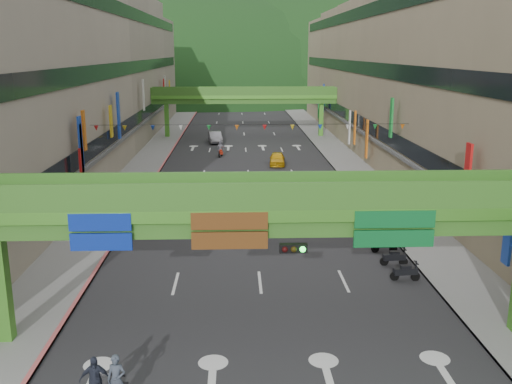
{
  "coord_description": "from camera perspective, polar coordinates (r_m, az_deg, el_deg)",
  "views": [
    {
      "loc": [
        -1.22,
        -16.34,
        12.02
      ],
      "look_at": [
        0.0,
        18.0,
        3.5
      ],
      "focal_mm": 40.0,
      "sensor_mm": 36.0,
      "label": 1
    }
  ],
  "objects": [
    {
      "name": "parked_scooter_row",
      "position": [
        35.82,
        12.72,
        -5.15
      ],
      "size": [
        1.6,
        9.36,
        1.08
      ],
      "color": "black",
      "rests_on": "ground"
    },
    {
      "name": "sidewalk_right",
      "position": [
        68.5,
        8.29,
        3.74
      ],
      "size": [
        4.0,
        140.0,
        0.15
      ],
      "primitive_type": "cube",
      "color": "gray",
      "rests_on": "ground"
    },
    {
      "name": "scooter_rider_left",
      "position": [
        21.08,
        -15.81,
        -18.01
      ],
      "size": [
        1.07,
        1.6,
        2.09
      ],
      "color": "#A09EA6",
      "rests_on": "ground"
    },
    {
      "name": "bunting_string",
      "position": [
        46.75,
        -0.53,
        6.48
      ],
      "size": [
        26.0,
        0.36,
        0.47
      ],
      "color": "black",
      "rests_on": "ground"
    },
    {
      "name": "overpass_near",
      "position": [
        22.87,
        3.47,
        -3.44
      ],
      "size": [
        28.0,
        12.27,
        7.1
      ],
      "color": "#4C9E2D",
      "rests_on": "ground"
    },
    {
      "name": "building_row_right",
      "position": [
        69.38,
        15.15,
        11.34
      ],
      "size": [
        12.8,
        95.0,
        19.0
      ],
      "color": "gray",
      "rests_on": "ground"
    },
    {
      "name": "road_slab",
      "position": [
        67.43,
        -0.97,
        3.67
      ],
      "size": [
        18.0,
        140.0,
        0.02
      ],
      "primitive_type": "cube",
      "color": "#28282B",
      "rests_on": "ground"
    },
    {
      "name": "scooter_rider_far",
      "position": [
        66.65,
        -3.59,
        4.35
      ],
      "size": [
        0.86,
        1.58,
        1.92
      ],
      "color": "maroon",
      "rests_on": "ground"
    },
    {
      "name": "sidewalk_left",
      "position": [
        68.11,
        -10.28,
        3.6
      ],
      "size": [
        4.0,
        140.0,
        0.15
      ],
      "primitive_type": "cube",
      "color": "gray",
      "rests_on": "ground"
    },
    {
      "name": "curb_right",
      "position": [
        68.19,
        6.71,
        3.76
      ],
      "size": [
        0.2,
        140.0,
        0.18
      ],
      "primitive_type": "cube",
      "color": "gray",
      "rests_on": "ground"
    },
    {
      "name": "curb_left",
      "position": [
        67.86,
        -8.69,
        3.64
      ],
      "size": [
        0.2,
        140.0,
        0.18
      ],
      "primitive_type": "cube",
      "color": "#CC5959",
      "rests_on": "ground"
    },
    {
      "name": "pedestrian_blue",
      "position": [
        44.31,
        15.67,
        -1.14
      ],
      "size": [
        0.96,
        0.75,
        1.8
      ],
      "primitive_type": "imported",
      "rotation": [
        0.0,
        0.0,
        2.87
      ],
      "color": "#333D58",
      "rests_on": "ground"
    },
    {
      "name": "building_row_left",
      "position": [
        68.71,
        -17.31,
        11.18
      ],
      "size": [
        12.8,
        95.0,
        19.0
      ],
      "color": "#9E937F",
      "rests_on": "ground"
    },
    {
      "name": "car_silver",
      "position": [
        77.05,
        -4.11,
        5.48
      ],
      "size": [
        2.17,
        4.7,
        1.49
      ],
      "primitive_type": "imported",
      "rotation": [
        0.0,
        0.0,
        0.13
      ],
      "color": "#94949B",
      "rests_on": "ground"
    },
    {
      "name": "pedestrian_red",
      "position": [
        43.67,
        15.31,
        -1.4
      ],
      "size": [
        0.83,
        0.65,
        1.7
      ],
      "primitive_type": "imported",
      "rotation": [
        0.0,
        0.0,
        0.01
      ],
      "color": "#B1462E",
      "rests_on": "ground"
    },
    {
      "name": "hill_right",
      "position": [
        198.45,
        5.65,
        10.39
      ],
      "size": [
        208.0,
        176.0,
        128.0
      ],
      "primitive_type": "ellipsoid",
      "color": "#1C4419",
      "rests_on": "ground"
    },
    {
      "name": "hill_left",
      "position": [
        177.28,
        -6.59,
        9.95
      ],
      "size": [
        168.0,
        140.0,
        112.0
      ],
      "primitive_type": "ellipsoid",
      "color": "#1C4419",
      "rests_on": "ground"
    },
    {
      "name": "car_yellow",
      "position": [
        61.63,
        2.13,
        3.32
      ],
      "size": [
        1.91,
        4.14,
        1.37
      ],
      "primitive_type": "imported",
      "rotation": [
        0.0,
        0.0,
        -0.07
      ],
      "color": "yellow",
      "rests_on": "ground"
    },
    {
      "name": "overpass_far",
      "position": [
        81.62,
        -1.19,
        9.27
      ],
      "size": [
        28.0,
        2.2,
        7.1
      ],
      "color": "#4C9E2D",
      "rests_on": "ground"
    },
    {
      "name": "pedestrian_dark",
      "position": [
        43.84,
        12.6,
        -1.19
      ],
      "size": [
        1.07,
        0.71,
        1.68
      ],
      "primitive_type": "imported",
      "rotation": [
        0.0,
        0.0,
        -0.33
      ],
      "color": "black",
      "rests_on": "ground"
    },
    {
      "name": "scooter_rider_mid",
      "position": [
        39.59,
        -0.13,
        -2.02
      ],
      "size": [
        1.02,
        1.59,
        2.19
      ],
      "color": "black",
      "rests_on": "ground"
    }
  ]
}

